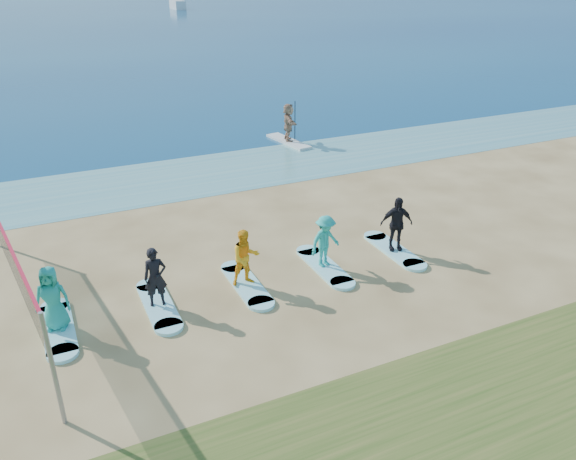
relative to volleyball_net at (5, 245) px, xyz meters
name	(u,v)px	position (x,y,z in m)	size (l,w,h in m)	color
ground	(292,304)	(6.34, -2.58, -1.90)	(600.00, 600.00, 0.00)	tan
shallow_water	(182,177)	(6.34, 7.92, -1.90)	(600.00, 600.00, 0.00)	teal
volleyball_net	(5,245)	(0.00, 0.00, 0.00)	(1.37, 9.00, 2.50)	gray
paddleboard	(288,141)	(12.40, 10.61, -1.84)	(0.70, 3.00, 0.12)	silver
paddleboarder	(288,122)	(12.40, 10.61, -0.89)	(1.67, 0.53, 1.80)	tan
boat_offshore_b	(178,9)	(31.31, 102.13, -1.90)	(1.99, 5.62, 1.63)	silver
surfboard_0	(59,329)	(0.80, -1.23, -1.86)	(0.70, 2.20, 0.09)	#9AE7EF
student_0	(52,298)	(0.80, -1.23, -1.01)	(0.79, 0.51, 1.62)	teal
surfboard_1	(159,305)	(3.20, -1.23, -1.86)	(0.70, 2.20, 0.09)	#9AE7EF
student_1	(155,277)	(3.20, -1.23, -1.03)	(0.57, 0.37, 1.56)	black
surfboard_2	(246,285)	(5.61, -1.23, -1.86)	(0.70, 2.20, 0.09)	#9AE7EF
student_2	(245,258)	(5.61, -1.23, -1.02)	(0.77, 0.60, 1.58)	#FFAB1A
surfboard_3	(324,266)	(8.01, -1.23, -1.86)	(0.70, 2.20, 0.09)	#9AE7EF
student_3	(325,241)	(8.01, -1.23, -1.05)	(0.99, 0.57, 1.54)	teal
surfboard_4	(394,250)	(10.41, -1.23, -1.86)	(0.70, 2.20, 0.09)	#9AE7EF
student_4	(396,224)	(10.41, -1.23, -0.97)	(0.99, 0.41, 1.68)	black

